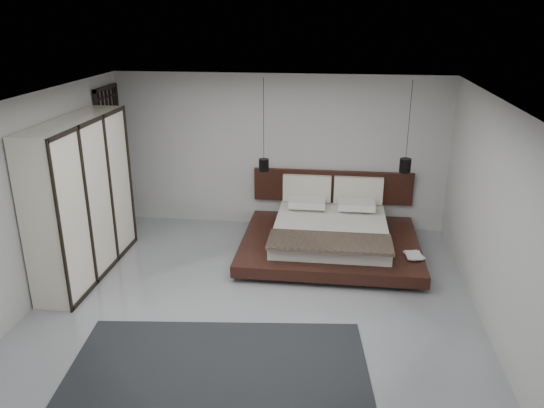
# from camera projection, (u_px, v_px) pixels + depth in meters

# --- Properties ---
(floor) EXTENTS (6.00, 6.00, 0.00)m
(floor) POSITION_uv_depth(u_px,v_px,m) (255.00, 305.00, 7.30)
(floor) COLOR #94979C
(floor) RESTS_ON ground
(ceiling) EXTENTS (6.00, 6.00, 0.00)m
(ceiling) POSITION_uv_depth(u_px,v_px,m) (252.00, 101.00, 6.34)
(ceiling) COLOR white
(ceiling) RESTS_ON wall_back
(wall_back) EXTENTS (6.00, 0.00, 6.00)m
(wall_back) POSITION_uv_depth(u_px,v_px,m) (280.00, 152.00, 9.62)
(wall_back) COLOR #B7B7B5
(wall_back) RESTS_ON floor
(wall_front) EXTENTS (6.00, 0.00, 6.00)m
(wall_front) POSITION_uv_depth(u_px,v_px,m) (192.00, 348.00, 4.03)
(wall_front) COLOR #B7B7B5
(wall_front) RESTS_ON floor
(wall_left) EXTENTS (0.00, 6.00, 6.00)m
(wall_left) POSITION_uv_depth(u_px,v_px,m) (35.00, 200.00, 7.17)
(wall_left) COLOR #B7B7B5
(wall_left) RESTS_ON floor
(wall_right) EXTENTS (0.00, 6.00, 6.00)m
(wall_right) POSITION_uv_depth(u_px,v_px,m) (496.00, 221.00, 6.47)
(wall_right) COLOR #B7B7B5
(wall_right) RESTS_ON floor
(lattice_screen) EXTENTS (0.05, 0.90, 2.60)m
(lattice_screen) POSITION_uv_depth(u_px,v_px,m) (113.00, 160.00, 9.48)
(lattice_screen) COLOR black
(lattice_screen) RESTS_ON floor
(bed) EXTENTS (2.88, 2.43, 1.09)m
(bed) POSITION_uv_depth(u_px,v_px,m) (330.00, 234.00, 8.86)
(bed) COLOR black
(bed) RESTS_ON floor
(book_lower) EXTENTS (0.32, 0.37, 0.03)m
(book_lower) POSITION_uv_depth(u_px,v_px,m) (407.00, 256.00, 8.10)
(book_lower) COLOR #99724C
(book_lower) RESTS_ON bed
(book_upper) EXTENTS (0.25, 0.33, 0.02)m
(book_upper) POSITION_uv_depth(u_px,v_px,m) (406.00, 255.00, 8.07)
(book_upper) COLOR #99724C
(book_upper) RESTS_ON book_lower
(pendant_left) EXTENTS (0.17, 0.17, 1.58)m
(pendant_left) POSITION_uv_depth(u_px,v_px,m) (264.00, 165.00, 9.07)
(pendant_left) COLOR black
(pendant_left) RESTS_ON ceiling
(pendant_right) EXTENTS (0.19, 0.19, 1.52)m
(pendant_right) POSITION_uv_depth(u_px,v_px,m) (405.00, 165.00, 8.77)
(pendant_right) COLOR black
(pendant_right) RESTS_ON ceiling
(wardrobe) EXTENTS (0.57, 2.42, 2.37)m
(wardrobe) POSITION_uv_depth(u_px,v_px,m) (82.00, 199.00, 7.86)
(wardrobe) COLOR white
(wardrobe) RESTS_ON floor
(rug) EXTENTS (3.60, 2.74, 0.01)m
(rug) POSITION_uv_depth(u_px,v_px,m) (216.00, 384.00, 5.73)
(rug) COLOR black
(rug) RESTS_ON floor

